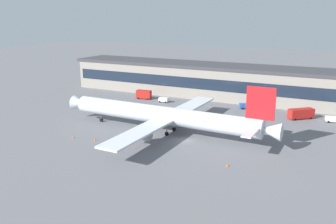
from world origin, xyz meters
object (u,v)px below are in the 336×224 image
Objects in this scene: pushback_tractor at (334,119)px; traffic_cone_0 at (95,139)px; stair_truck at (144,94)px; fuel_truck at (301,113)px; traffic_cone_2 at (73,137)px; belt_loader at (248,106)px; baggage_tug at (163,100)px; airliner at (165,116)px; traffic_cone_1 at (227,165)px.

traffic_cone_0 is at bearing -139.51° from pushback_tractor.
stair_truck is (-70.67, 1.02, 0.93)m from pushback_tractor.
fuel_truck is 13.88× the size of traffic_cone_2.
belt_loader is 11.20× the size of traffic_cone_2.
traffic_cone_0 is (4.31, -47.61, -0.74)m from baggage_tug.
pushback_tractor is at bearing 37.95° from airliner.
traffic_cone_2 is at bearing -141.89° from pushback_tractor.
traffic_cone_2 is (-62.99, -49.41, -0.76)m from pushback_tractor.
traffic_cone_1 reaches higher than traffic_cone_2.
stair_truck is at bearing 136.08° from traffic_cone_1.
fuel_truck reaches higher than traffic_cone_2.
stair_truck reaches higher than traffic_cone_1.
airliner reaches higher than pushback_tractor.
traffic_cone_2 is (-53.25, -48.87, -1.59)m from fuel_truck.
traffic_cone_1 is at bearing -32.41° from airliner.
belt_loader is at bearing 100.11° from traffic_cone_1.
traffic_cone_1 is (37.18, -0.35, -0.02)m from traffic_cone_0.
airliner is 10.14× the size of belt_loader.
traffic_cone_0 is 1.06× the size of traffic_cone_1.
pushback_tractor is 52.20m from traffic_cone_1.
airliner is 20.48m from traffic_cone_0.
baggage_tug is at bearing 118.39° from airliner.
airliner is 8.18× the size of fuel_truck.
traffic_cone_0 is (14.26, -49.19, -1.63)m from stair_truck.
fuel_truck is at bearing 44.79° from airliner.
pushback_tractor is 7.57× the size of traffic_cone_0.
fuel_truck is at bearing -176.86° from pushback_tractor.
pushback_tractor is (28.69, -4.53, -0.10)m from belt_loader.
traffic_cone_1 is 1.12× the size of traffic_cone_2.
airliner is 17.48× the size of baggage_tug.
traffic_cone_2 is at bearing -178.84° from traffic_cone_1.
baggage_tug is at bearing 87.34° from traffic_cone_2.
traffic_cone_2 is (-43.75, -0.89, -0.04)m from traffic_cone_1.
fuel_truck reaches higher than traffic_cone_1.
airliner reaches higher than traffic_cone_0.
traffic_cone_1 is (41.49, -47.96, -0.76)m from baggage_tug.
fuel_truck is 60.95m from stair_truck.
belt_loader is at bearing 165.04° from fuel_truck.
traffic_cone_1 is (9.46, -53.05, -0.82)m from belt_loader.
pushback_tractor is at bearing -8.97° from belt_loader.
baggage_tug is 48.91m from traffic_cone_2.
baggage_tug is 10.12m from stair_truck.
baggage_tug is 0.60× the size of stair_truck.
stair_truck is 10.79× the size of traffic_cone_2.
baggage_tug is at bearing -9.02° from stair_truck.
airliner is 100.92× the size of traffic_cone_1.
belt_loader is (32.03, 5.09, 0.07)m from baggage_tug.
stair_truck is (-60.93, 1.56, 0.10)m from fuel_truck.
pushback_tractor is 0.84× the size of stair_truck.
belt_loader is at bearing 9.03° from baggage_tug.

